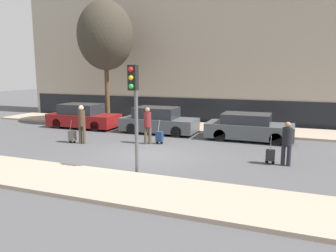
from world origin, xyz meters
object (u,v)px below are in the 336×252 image
(trolley_right, at_px, (270,155))
(parked_bicycle, at_px, (156,118))
(parked_car_0, at_px, (83,117))
(pedestrian_left, at_px, (82,122))
(parked_car_2, at_px, (249,128))
(pedestrian_right, at_px, (287,141))
(pedestrian_center, at_px, (148,123))
(trolley_center, at_px, (159,136))
(trolley_left, at_px, (72,136))
(bare_tree_near_crossing, at_px, (105,36))
(parked_car_1, at_px, (158,121))
(traffic_light, at_px, (134,97))

(trolley_right, height_order, parked_bicycle, parked_bicycle)
(parked_car_0, relative_size, pedestrian_left, 2.34)
(parked_car_2, relative_size, trolley_right, 3.95)
(pedestrian_right, height_order, trolley_right, pedestrian_right)
(pedestrian_center, bearing_deg, trolley_right, 143.21)
(trolley_center, height_order, parked_bicycle, trolley_center)
(pedestrian_center, distance_m, trolley_center, 0.84)
(trolley_left, xyz_separation_m, bare_tree_near_crossing, (-1.32, 5.40, 5.20))
(parked_car_1, distance_m, parked_bicycle, 2.25)
(trolley_center, xyz_separation_m, bare_tree_near_crossing, (-5.30, 4.10, 5.19))
(parked_car_1, relative_size, trolley_right, 3.91)
(pedestrian_center, relative_size, trolley_right, 1.63)
(pedestrian_left, xyz_separation_m, pedestrian_center, (2.93, 1.05, -0.06))
(bare_tree_near_crossing, bearing_deg, parked_car_0, -113.25)
(pedestrian_right, distance_m, parked_bicycle, 9.94)
(trolley_left, xyz_separation_m, traffic_light, (5.01, -3.23, 2.23))
(parked_car_2, distance_m, trolley_left, 8.62)
(trolley_right, bearing_deg, parked_bicycle, 139.87)
(trolley_left, height_order, trolley_center, trolley_center)
(parked_car_0, bearing_deg, parked_car_1, 0.70)
(trolley_center, distance_m, bare_tree_near_crossing, 8.47)
(pedestrian_center, height_order, parked_bicycle, pedestrian_center)
(parked_car_0, height_order, pedestrian_right, pedestrian_right)
(pedestrian_center, bearing_deg, parked_car_0, -48.56)
(trolley_left, bearing_deg, parked_car_1, 52.86)
(parked_car_1, distance_m, trolley_right, 7.47)
(pedestrian_right, bearing_deg, parked_car_0, 166.43)
(pedestrian_right, xyz_separation_m, bare_tree_near_crossing, (-10.97, 5.76, 4.63))
(parked_car_0, height_order, parked_car_2, parked_car_0)
(bare_tree_near_crossing, bearing_deg, parked_car_2, -10.61)
(pedestrian_right, bearing_deg, parked_bicycle, 147.45)
(parked_car_0, bearing_deg, trolley_left, -61.56)
(trolley_left, relative_size, traffic_light, 0.31)
(parked_car_0, relative_size, parked_bicycle, 2.42)
(pedestrian_left, height_order, pedestrian_right, pedestrian_left)
(trolley_left, relative_size, bare_tree_near_crossing, 0.15)
(parked_car_2, distance_m, trolley_right, 4.23)
(parked_bicycle, bearing_deg, trolley_left, -107.84)
(parked_car_2, relative_size, trolley_left, 3.77)
(trolley_right, bearing_deg, traffic_light, -144.55)
(parked_car_0, xyz_separation_m, trolley_center, (6.01, -2.44, -0.32))
(parked_car_0, distance_m, trolley_left, 4.27)
(traffic_light, height_order, bare_tree_near_crossing, bare_tree_near_crossing)
(parked_car_1, bearing_deg, pedestrian_right, -31.58)
(bare_tree_near_crossing, bearing_deg, traffic_light, -53.78)
(parked_car_2, xyz_separation_m, trolley_center, (-3.81, -2.39, -0.27))
(parked_car_2, distance_m, pedestrian_left, 8.12)
(pedestrian_center, height_order, trolley_right, pedestrian_center)
(pedestrian_left, bearing_deg, pedestrian_right, -6.84)
(pedestrian_left, xyz_separation_m, trolley_right, (8.56, -0.35, -0.72))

